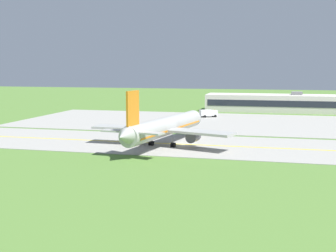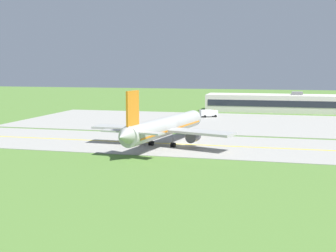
{
  "view_description": "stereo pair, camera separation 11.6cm",
  "coord_description": "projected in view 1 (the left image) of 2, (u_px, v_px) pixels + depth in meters",
  "views": [
    {
      "loc": [
        19.88,
        -95.07,
        17.11
      ],
      "look_at": [
        -3.88,
        0.43,
        4.0
      ],
      "focal_mm": 47.64,
      "sensor_mm": 36.0,
      "label": 1
    },
    {
      "loc": [
        19.99,
        -95.04,
        17.11
      ],
      "look_at": [
        -3.88,
        0.43,
        4.0
      ],
      "focal_mm": 47.64,
      "sensor_mm": 36.0,
      "label": 2
    }
  ],
  "objects": [
    {
      "name": "apron_pad",
      "position": [
        245.0,
        123.0,
        136.47
      ],
      "size": [
        140.0,
        52.0,
        0.1
      ],
      "primitive_type": "cube",
      "color": "#9E9B93",
      "rests_on": "ground"
    },
    {
      "name": "taxiway_strip",
      "position": [
        185.0,
        144.0,
        98.46
      ],
      "size": [
        240.0,
        28.0,
        0.1
      ],
      "primitive_type": "cube",
      "color": "#9E9B93",
      "rests_on": "ground"
    },
    {
      "name": "airplane_lead",
      "position": [
        165.0,
        127.0,
        96.89
      ],
      "size": [
        32.19,
        39.52,
        12.7
      ],
      "color": "#ADADA8",
      "rests_on": "ground"
    },
    {
      "name": "service_truck_baggage",
      "position": [
        208.0,
        113.0,
        151.45
      ],
      "size": [
        6.23,
        4.74,
        2.6
      ],
      "color": "silver",
      "rests_on": "ground"
    },
    {
      "name": "taxiway_centreline",
      "position": [
        185.0,
        144.0,
        98.45
      ],
      "size": [
        220.0,
        0.6,
        0.01
      ],
      "primitive_type": "cube",
      "color": "yellow",
      "rests_on": "taxiway_strip"
    },
    {
      "name": "terminal_building",
      "position": [
        270.0,
        103.0,
        171.1
      ],
      "size": [
        48.53,
        14.02,
        7.75
      ],
      "color": "beige",
      "rests_on": "ground"
    },
    {
      "name": "ground_plane",
      "position": [
        185.0,
        145.0,
        98.47
      ],
      "size": [
        500.0,
        500.0,
        0.0
      ],
      "primitive_type": "plane",
      "color": "#517A33"
    }
  ]
}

